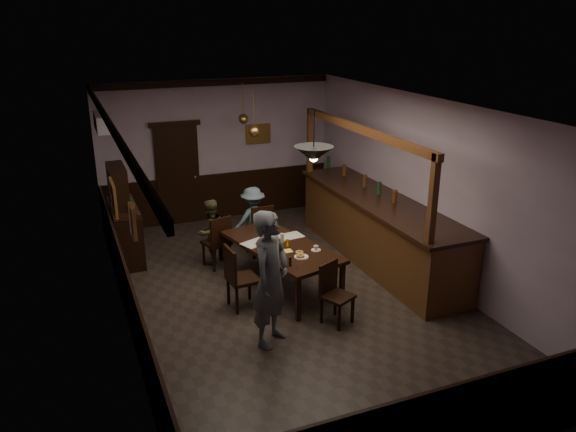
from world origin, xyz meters
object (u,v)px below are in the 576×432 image
pendant_brass_mid (254,131)px  chair_side (238,275)px  coffee_cup (316,248)px  pendant_iron (314,154)px  person_seated_right (253,220)px  pendant_brass_far (243,119)px  chair_far_right (261,228)px  chair_near (334,290)px  sideboard (124,223)px  chair_far_left (219,240)px  person_standing (271,279)px  soda_can (287,243)px  dining_table (281,249)px  person_seated_left (210,232)px  bar_counter (378,228)px

pendant_brass_mid → chair_side: bearing=-116.3°
coffee_cup → chair_side: bearing=165.5°
coffee_cup → pendant_iron: (-0.23, -0.36, 1.60)m
person_seated_right → pendant_brass_far: (0.24, 1.18, 1.67)m
chair_far_right → chair_near: 2.64m
sideboard → chair_far_left: bearing=-34.2°
person_standing → sideboard: person_standing is taller
chair_far_left → person_seated_right: (0.80, 0.48, 0.10)m
coffee_cup → soda_can: (-0.35, 0.31, 0.01)m
pendant_brass_far → dining_table: bearing=-96.3°
chair_far_right → chair_near: bearing=91.9°
sideboard → person_seated_left: bearing=-27.5°
person_seated_left → soda_can: 1.76m
coffee_cup → pendant_iron: pendant_iron is taller
chair_far_left → person_seated_left: person_seated_left is taller
chair_near → chair_side: size_ratio=0.90×
soda_can → pendant_iron: size_ratio=0.17×
person_standing → person_seated_left: person_standing is taller
coffee_cup → sideboard: 3.66m
soda_can → bar_counter: 2.00m
chair_far_right → person_seated_right: bearing=-81.7°
dining_table → bar_counter: size_ratio=0.53×
chair_far_right → chair_far_left: bearing=11.6°
chair_near → pendant_iron: size_ratio=1.27×
person_standing → coffee_cup: 1.55m
dining_table → sideboard: size_ratio=1.35×
chair_far_right → person_seated_left: 0.93m
chair_far_right → pendant_brass_mid: pendant_brass_mid is taller
chair_far_right → pendant_brass_far: (0.19, 1.46, 1.75)m
chair_side → sideboard: (-1.34, 2.53, 0.15)m
dining_table → coffee_cup: bearing=-45.3°
chair_far_left → person_standing: 2.63m
dining_table → person_seated_right: bearing=87.5°
chair_near → soda_can: bearing=76.2°
chair_side → pendant_brass_mid: bearing=-31.1°
person_standing → pendant_brass_far: size_ratio=2.34×
coffee_cup → pendant_iron: bearing=-136.3°
person_standing → chair_far_left: bearing=49.0°
pendant_iron → person_seated_left: bearing=114.5°
person_standing → pendant_brass_mid: size_ratio=2.34×
chair_far_left → chair_side: chair_side is taller
chair_far_right → chair_side: chair_side is taller
person_seated_left → coffee_cup: size_ratio=14.79×
chair_far_left → pendant_brass_mid: size_ratio=1.19×
chair_near → chair_side: chair_side is taller
person_seated_right → bar_counter: size_ratio=0.28×
chair_far_right → pendant_iron: size_ratio=1.39×
person_seated_left → pendant_brass_mid: size_ratio=1.46×
sideboard → bar_counter: bearing=-22.9°
chair_far_left → chair_near: (1.03, -2.42, -0.03)m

